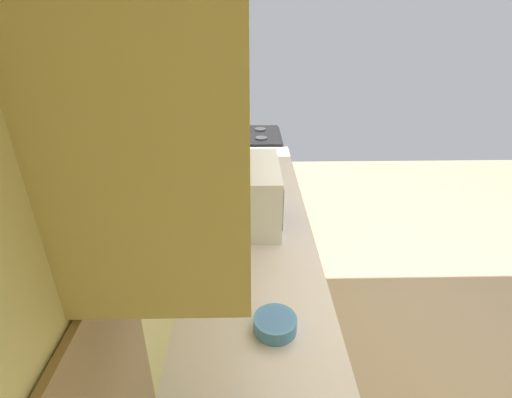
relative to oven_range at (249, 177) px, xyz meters
The scene contains 7 objects.
ground_plane 2.08m from the oven_range, 145.67° to the right, with size 6.56×6.56×0.00m, color tan.
wall_back 1.95m from the oven_range, 167.68° to the left, with size 4.22×0.12×2.77m, color #DFD27E.
counter_run 2.02m from the oven_range, behind, with size 3.40×0.66×0.89m.
upper_cabinets 2.47m from the oven_range, behind, with size 1.99×0.30×0.70m.
oven_range is the anchor object (origin of this frame).
microwave 1.69m from the oven_range, behind, with size 0.53×0.35×0.34m.
bowl 2.47m from the oven_range, behind, with size 0.16×0.16×0.06m.
Camera 1 is at (-1.80, 1.15, 1.99)m, focal length 26.43 mm.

